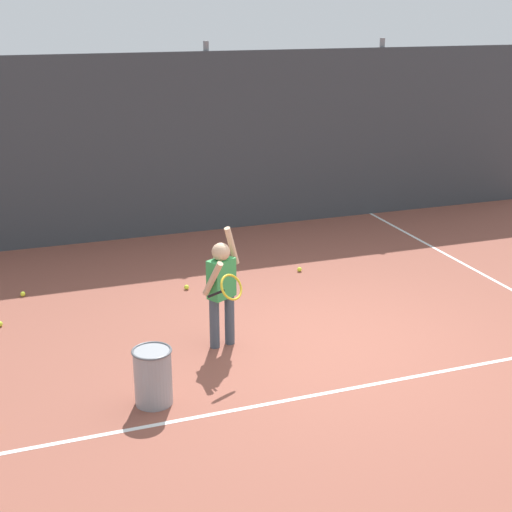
% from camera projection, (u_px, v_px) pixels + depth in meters
% --- Properties ---
extents(ground_plane, '(20.00, 20.00, 0.00)m').
position_uv_depth(ground_plane, '(325.00, 342.00, 8.18)').
color(ground_plane, brown).
extents(court_line_baseline, '(9.00, 0.05, 0.00)m').
position_uv_depth(court_line_baseline, '(368.00, 385.00, 7.25)').
color(court_line_baseline, white).
rests_on(court_line_baseline, ground).
extents(court_line_sideline, '(0.05, 9.00, 0.00)m').
position_uv_depth(court_line_sideline, '(493.00, 280.00, 10.02)').
color(court_line_sideline, white).
rests_on(court_line_sideline, ground).
extents(back_fence_windscreen, '(12.82, 0.08, 2.93)m').
position_uv_depth(back_fence_windscreen, '(209.00, 144.00, 11.81)').
color(back_fence_windscreen, '#383D42').
rests_on(back_fence_windscreen, ground).
extents(fence_post_1, '(0.09, 0.09, 3.08)m').
position_uv_depth(fence_post_1, '(8.00, 151.00, 10.85)').
color(fence_post_1, slate).
rests_on(fence_post_1, ground).
extents(fence_post_2, '(0.09, 0.09, 3.08)m').
position_uv_depth(fence_post_2, '(208.00, 139.00, 11.84)').
color(fence_post_2, slate).
rests_on(fence_post_2, ground).
extents(fence_post_3, '(0.09, 0.09, 3.08)m').
position_uv_depth(fence_post_3, '(378.00, 128.00, 12.83)').
color(fence_post_3, slate).
rests_on(fence_post_3, ground).
extents(tennis_player, '(0.51, 0.82, 1.35)m').
position_uv_depth(tennis_player, '(222.00, 285.00, 7.86)').
color(tennis_player, '#3F4C59').
rests_on(tennis_player, ground).
extents(ball_hopper, '(0.38, 0.38, 0.56)m').
position_uv_depth(ball_hopper, '(153.00, 376.00, 6.84)').
color(ball_hopper, gray).
rests_on(ball_hopper, ground).
extents(tennis_ball_0, '(0.07, 0.07, 0.07)m').
position_uv_depth(tennis_ball_0, '(187.00, 287.00, 9.68)').
color(tennis_ball_0, '#CCE033').
rests_on(tennis_ball_0, ground).
extents(tennis_ball_2, '(0.07, 0.07, 0.07)m').
position_uv_depth(tennis_ball_2, '(0.00, 324.00, 8.56)').
color(tennis_ball_2, '#CCE033').
rests_on(tennis_ball_2, ground).
extents(tennis_ball_4, '(0.07, 0.07, 0.07)m').
position_uv_depth(tennis_ball_4, '(23.00, 294.00, 9.45)').
color(tennis_ball_4, '#CCE033').
rests_on(tennis_ball_4, ground).
extents(tennis_ball_5, '(0.07, 0.07, 0.07)m').
position_uv_depth(tennis_ball_5, '(299.00, 269.00, 10.33)').
color(tennis_ball_5, '#CCE033').
rests_on(tennis_ball_5, ground).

